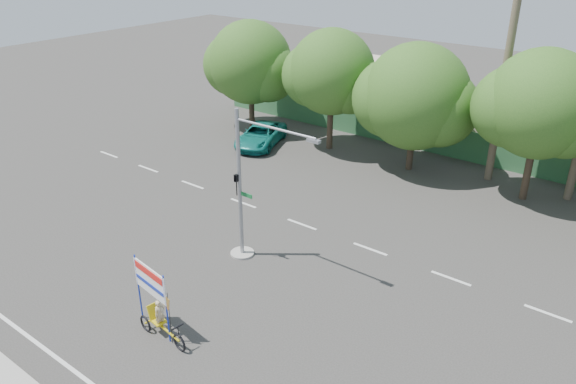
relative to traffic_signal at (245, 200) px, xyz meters
The scene contains 11 objects.
ground 5.40m from the traffic_signal, 61.13° to the right, with size 120.00×120.00×0.00m, color #33302D.
fence 17.76m from the traffic_signal, 82.85° to the left, with size 38.00×0.08×2.00m, color #336B3D.
building_left 23.38m from the traffic_signal, 109.52° to the left, with size 12.00×8.00×4.00m, color beige.
tree_far_left 18.45m from the traffic_signal, 130.22° to the left, with size 7.14×6.00×7.96m.
tree_left 14.99m from the traffic_signal, 109.08° to the left, with size 6.66×5.60×8.07m.
tree_center 14.15m from the traffic_signal, 85.33° to the left, with size 7.62×6.40×7.85m.
tree_right 16.38m from the traffic_signal, 59.83° to the left, with size 6.90×5.80×8.36m.
palm_short 17.56m from the traffic_signal, 69.84° to the left, with size 3.73×3.79×14.45m.
traffic_signal is the anchor object (origin of this frame).
trike_billboard 6.37m from the traffic_signal, 80.77° to the right, with size 2.93×0.88×2.90m.
pickup_truck 14.79m from the traffic_signal, 127.55° to the left, with size 2.39×5.19×1.44m, color #10756B.
Camera 1 is at (12.79, -12.41, 13.74)m, focal length 35.00 mm.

